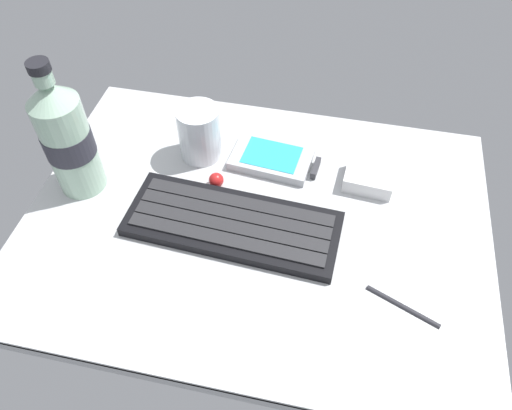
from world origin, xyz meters
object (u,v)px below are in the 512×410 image
water_bottle (67,138)px  handheld_device (276,159)px  juice_cup (200,135)px  charger_block (369,178)px  stylus_pen (403,305)px  trackball_mouse (216,180)px  keyboard (233,223)px

water_bottle → handheld_device: bearing=20.8°
juice_cup → charger_block: size_ratio=1.21×
handheld_device → water_bottle: water_bottle is taller
stylus_pen → juice_cup: bearing=169.1°
water_bottle → trackball_mouse: (19.22, 3.73, -7.91)cm
water_bottle → charger_block: bearing=11.9°
charger_block → stylus_pen: charger_block is taller
keyboard → charger_block: bearing=34.3°
handheld_device → water_bottle: (-26.88, -10.21, 8.28)cm
juice_cup → keyboard: bearing=-57.9°
handheld_device → trackball_mouse: trackball_mouse is taller
charger_block → water_bottle: bearing=-168.1°
water_bottle → keyboard: bearing=-8.1°
keyboard → trackball_mouse: 8.22cm
stylus_pen → handheld_device: bearing=155.4°
water_bottle → stylus_pen: 48.51cm
handheld_device → trackball_mouse: 10.04cm
keyboard → handheld_device: size_ratio=2.22×
keyboard → trackball_mouse: size_ratio=13.44×
trackball_mouse → stylus_pen: (27.25, -14.62, -0.75)cm
handheld_device → charger_block: 14.21cm
handheld_device → charger_block: (14.12, -1.55, 0.47)cm
water_bottle → trackball_mouse: 21.11cm
keyboard → charger_block: 21.29cm
keyboard → water_bottle: size_ratio=1.42×
juice_cup → charger_block: juice_cup is taller
juice_cup → water_bottle: (-15.22, -9.73, 5.10)cm
keyboard → trackball_mouse: (-4.19, 7.07, 0.29)cm
keyboard → juice_cup: 15.73cm
trackball_mouse → stylus_pen: 30.93cm
keyboard → juice_cup: juice_cup is taller
juice_cup → water_bottle: 18.77cm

